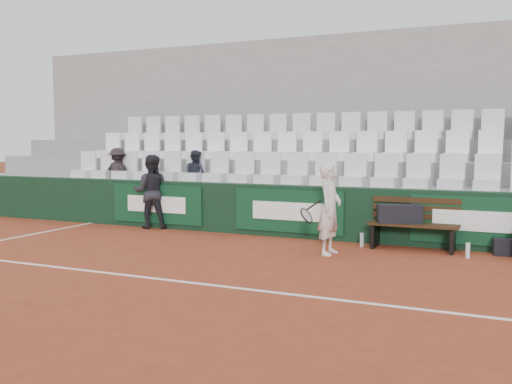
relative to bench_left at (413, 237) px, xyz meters
The scene contains 20 objects.
ground 4.20m from the bench_left, 121.49° to the right, with size 80.00×80.00×0.00m, color brown.
court_baseline 4.20m from the bench_left, 121.49° to the right, with size 18.00×0.06×0.01m, color white.
back_barrier 2.18m from the bench_left, 168.93° to the left, with size 18.00×0.34×1.00m.
grandstand_tier_front 2.44m from the bench_left, 154.42° to the left, with size 18.00×0.95×1.00m, color #989996.
grandstand_tier_mid 3.01m from the bench_left, 137.62° to the left, with size 18.00×0.95×1.45m, color gray.
grandstand_tier_back 3.74m from the bench_left, 126.60° to the left, with size 18.00×0.95×1.90m, color gray.
grandstand_rear_wall 4.63m from the bench_left, 121.50° to the left, with size 18.00×0.30×4.40m, color gray.
seat_row_front 2.60m from the bench_left, 158.25° to the left, with size 11.90×0.44×0.63m, color silver.
seat_row_mid 3.24m from the bench_left, 140.22° to the left, with size 11.90×0.44×0.63m, color white.
seat_row_back 4.06m from the bench_left, 128.30° to the left, with size 11.90×0.44×0.63m, color silver.
bench_left is the anchor object (origin of this frame).
sports_bag_left 0.45m from the bench_left, behind, with size 0.74×0.32×0.32m, color black.
sports_bag_ground 1.50m from the bench_left, ahead, with size 0.45×0.27×0.27m, color black.
water_bottle_near 0.87m from the bench_left, behind, with size 0.07×0.07×0.25m, color #ACBEC3.
water_bottle_far 0.99m from the bench_left, 22.78° to the right, with size 0.07×0.07×0.24m, color silver.
tennis_player 1.63m from the bench_left, 140.31° to the right, with size 0.69×0.57×1.51m.
ball_kid 5.54m from the bench_left, behind, with size 0.76×0.60×1.57m, color black.
spectator_a 7.11m from the bench_left, behind, with size 0.75×0.43×1.16m, color black.
spectator_b 7.04m from the bench_left, behind, with size 0.60×0.25×1.02m, color #2F2A26.
spectator_c 5.09m from the bench_left, 169.16° to the left, with size 0.54×0.42×1.12m, color #212531.
Camera 1 is at (3.69, -6.33, 1.84)m, focal length 40.00 mm.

